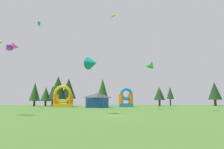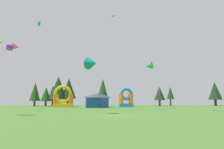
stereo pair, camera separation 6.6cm
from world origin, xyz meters
The scene contains 19 objects.
ground_plane centered at (0.00, 0.00, 0.00)m, with size 120.00×120.00×0.00m, color #47752D.
kite_purple_box centered at (-20.10, 12.59, 12.23)m, with size 1.03×2.86×12.72m.
kite_teal_delta centered at (-3.55, 4.11, 7.77)m, with size 2.73×2.74×8.82m.
kite_pink_delta centered at (-23.63, 23.53, 15.30)m, with size 4.13×4.49×16.29m.
kite_cyan_box centered at (-18.38, 24.48, 21.67)m, with size 2.77×5.56×22.24m.
kite_yellow_parafoil centered at (0.54, 17.41, 21.22)m, with size 3.00×6.96×21.65m.
kite_green_delta centered at (9.71, 22.19, 10.48)m, with size 3.57×5.24×11.54m.
inflatable_orange_dome centered at (5.39, 34.57, 2.10)m, with size 4.06×4.30×5.80m.
inflatable_blue_arch centered at (-13.21, 33.37, 2.25)m, with size 5.42×3.69×6.37m.
festival_tent centered at (-3.17, 28.94, 1.97)m, with size 6.05×3.42×3.95m.
tree_row_1 centered at (-25.02, 44.76, 4.96)m, with size 3.67×3.67×8.18m.
tree_row_2 centered at (-20.89, 43.43, 4.08)m, with size 3.60×3.60×6.51m.
tree_row_3 centered at (-19.08, 45.44, 4.56)m, with size 3.32×3.32×7.12m.
tree_row_4 centered at (-16.33, 40.93, 6.10)m, with size 5.80×5.80×9.96m.
tree_row_5 centered at (-13.05, 41.95, 5.91)m, with size 5.03×5.03×9.36m.
tree_row_6 centered at (-1.57, 43.98, 5.64)m, with size 4.39×4.39×9.53m.
tree_row_7 centered at (18.36, 43.57, 4.39)m, with size 3.89×3.89×6.80m.
tree_row_8 centered at (23.00, 45.79, 4.61)m, with size 2.68×2.68×6.89m.
tree_row_9 centered at (39.75, 45.86, 5.43)m, with size 4.75×4.75×8.75m.
Camera 2 is at (-2.14, -27.34, 2.06)m, focal length 32.73 mm.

